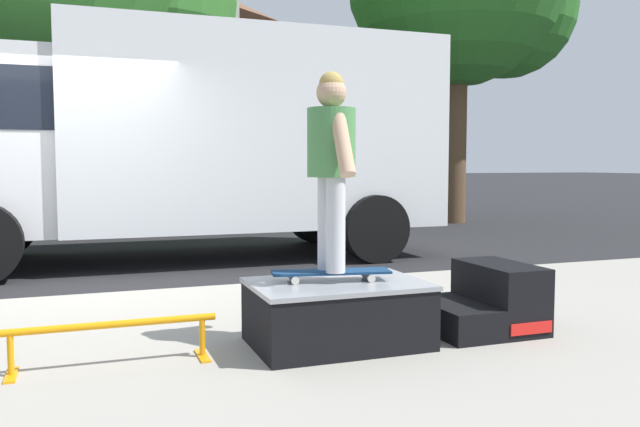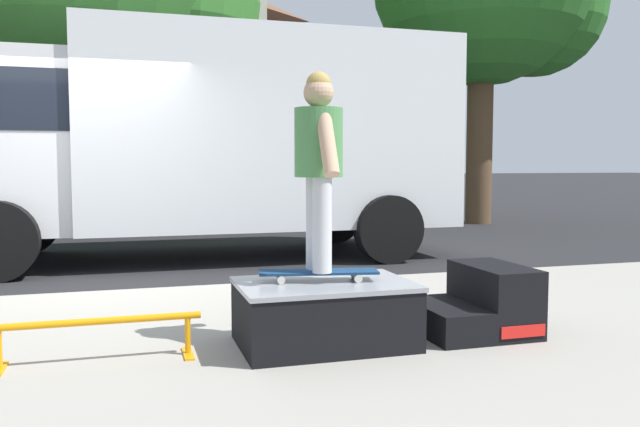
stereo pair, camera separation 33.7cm
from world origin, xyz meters
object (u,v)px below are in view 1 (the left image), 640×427
at_px(skateboard, 331,272).
at_px(skater_kid, 331,155).
at_px(box_truck, 180,135).
at_px(kicker_ramp, 486,303).
at_px(skate_box, 337,311).
at_px(grind_rail, 111,333).

relative_size(skateboard, skater_kid, 0.62).
bearing_deg(box_truck, skater_kid, -86.90).
relative_size(kicker_ramp, skateboard, 0.94).
relative_size(skate_box, box_truck, 0.16).
xyz_separation_m(skate_box, skateboard, (-0.03, 0.04, 0.25)).
xyz_separation_m(grind_rail, box_truck, (1.12, 5.01, 1.38)).
bearing_deg(skater_kid, skate_box, -59.34).
distance_m(skateboard, skater_kid, 0.77).
xyz_separation_m(grind_rail, skater_kid, (1.39, 0.01, 1.05)).
distance_m(skate_box, skateboard, 0.26).
bearing_deg(skateboard, skate_box, -59.34).
bearing_deg(box_truck, grind_rail, -102.60).
bearing_deg(grind_rail, skateboard, 0.31).
height_order(kicker_ramp, grind_rail, kicker_ramp).
xyz_separation_m(kicker_ramp, skater_kid, (-1.17, 0.04, 1.05)).
height_order(grind_rail, skater_kid, skater_kid).
bearing_deg(box_truck, skateboard, -86.90).
height_order(kicker_ramp, skateboard, skateboard).
bearing_deg(skate_box, box_truck, 93.37).
relative_size(skate_box, skater_kid, 0.87).
height_order(skate_box, grind_rail, skate_box).
distance_m(kicker_ramp, skateboard, 1.21).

